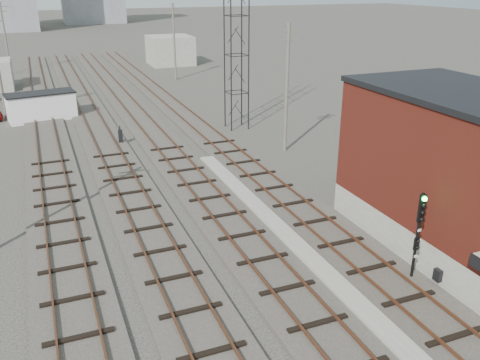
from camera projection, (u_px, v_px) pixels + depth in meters
ground at (120, 80)px, 62.33m from camera, size 320.00×320.00×0.00m
track_right at (189, 118)px, 45.06m from camera, size 3.20×90.00×0.39m
track_mid_right at (144, 123)px, 43.67m from camera, size 3.20×90.00×0.39m
track_mid_left at (96, 128)px, 42.28m from camera, size 3.20×90.00×0.39m
track_left at (46, 133)px, 40.90m from camera, size 3.20×90.00×0.39m
platform_curb at (305, 255)px, 22.81m from camera, size 0.90×28.00×0.26m
brick_building at (472, 176)px, 22.22m from camera, size 6.54×12.20×7.22m
lattice_tower at (236, 35)px, 39.91m from camera, size 1.60×1.60×15.00m
utility_pole_left_c at (5, 36)px, 64.84m from camera, size 1.80×0.24×9.00m
utility_pole_right_a at (287, 85)px, 35.23m from camera, size 1.80×0.24×9.00m
utility_pole_right_b at (174, 40)px, 61.08m from camera, size 1.80×0.24×9.00m
shed_right at (170, 50)px, 73.33m from camera, size 6.00×6.00×4.00m
signal_mast at (418, 231)px, 20.25m from camera, size 0.40×0.41×3.94m
switch_stand at (121, 136)px, 38.13m from camera, size 0.37×0.37×1.34m
site_trailer at (41, 106)px, 44.65m from camera, size 6.08×3.37×2.42m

